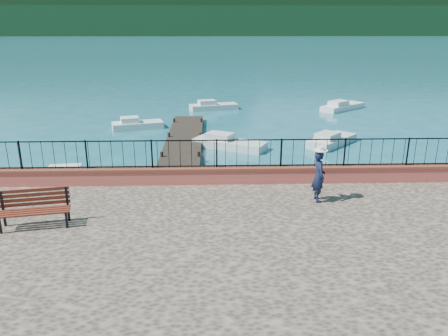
{
  "coord_description": "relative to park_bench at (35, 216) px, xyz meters",
  "views": [
    {
      "loc": [
        -0.52,
        -10.56,
        6.42
      ],
      "look_at": [
        -0.11,
        2.0,
        2.3
      ],
      "focal_mm": 35.0,
      "sensor_mm": 36.0,
      "label": 1
    }
  ],
  "objects": [
    {
      "name": "boat_2",
      "position": [
        11.63,
        12.68,
        -1.1
      ],
      "size": [
        3.38,
        3.45,
        0.8
      ],
      "primitive_type": "cube",
      "rotation": [
        0.0,
        0.0,
        0.81
      ],
      "color": "silver",
      "rests_on": "ground"
    },
    {
      "name": "boat_1",
      "position": [
        5.82,
        12.14,
        -1.1
      ],
      "size": [
        4.17,
        3.0,
        0.8
      ],
      "primitive_type": "cube",
      "rotation": [
        0.0,
        0.0,
        -0.48
      ],
      "color": "silver",
      "rests_on": "ground"
    },
    {
      "name": "companion_hill",
      "position": [
        225.28,
        559.58,
        -1.5
      ],
      "size": [
        448.0,
        384.0,
        180.0
      ],
      "primitive_type": "ellipsoid",
      "color": "#142D23",
      "rests_on": "ground"
    },
    {
      "name": "railing",
      "position": [
        5.28,
        3.28,
        0.75
      ],
      "size": [
        27.0,
        0.05,
        0.95
      ],
      "primitive_type": "cube",
      "color": "black",
      "rests_on": "parapet"
    },
    {
      "name": "person",
      "position": [
        8.08,
        1.57,
        0.51
      ],
      "size": [
        0.43,
        0.62,
        1.62
      ],
      "primitive_type": "imported",
      "rotation": [
        0.0,
        0.0,
        1.64
      ],
      "color": "black",
      "rests_on": "promenade"
    },
    {
      "name": "hat",
      "position": [
        8.08,
        1.57,
        1.38
      ],
      "size": [
        0.44,
        0.44,
        0.12
      ],
      "primitive_type": "cylinder",
      "color": "white",
      "rests_on": "person"
    },
    {
      "name": "far_forest",
      "position": [
        5.28,
        299.58,
        7.5
      ],
      "size": [
        900.0,
        60.0,
        18.0
      ],
      "primitive_type": "cube",
      "color": "black",
      "rests_on": "ground"
    },
    {
      "name": "boat_4",
      "position": [
        5.09,
        23.7,
        -1.1
      ],
      "size": [
        3.97,
        2.22,
        0.8
      ],
      "primitive_type": "cube",
      "rotation": [
        0.0,
        0.0,
        0.26
      ],
      "color": "silver",
      "rests_on": "ground"
    },
    {
      "name": "boat_5",
      "position": [
        15.39,
        23.31,
        -1.1
      ],
      "size": [
        4.13,
        3.72,
        0.8
      ],
      "primitive_type": "cube",
      "rotation": [
        0.0,
        0.0,
        0.69
      ],
      "color": "silver",
      "rests_on": "ground"
    },
    {
      "name": "foothills",
      "position": [
        5.28,
        359.58,
        20.5
      ],
      "size": [
        900.0,
        120.0,
        44.0
      ],
      "primitive_type": "cube",
      "color": "black",
      "rests_on": "ground"
    },
    {
      "name": "dock",
      "position": [
        3.28,
        11.58,
        -1.35
      ],
      "size": [
        2.0,
        16.0,
        0.3
      ],
      "primitive_type": "cube",
      "color": "#2D231C",
      "rests_on": "ground"
    },
    {
      "name": "park_bench",
      "position": [
        0.0,
        0.0,
        0.0
      ],
      "size": [
        1.9,
        0.91,
        1.01
      ],
      "rotation": [
        0.0,
        0.0,
        0.18
      ],
      "color": "black",
      "rests_on": "promenade"
    },
    {
      "name": "boat_3",
      "position": [
        0.04,
        17.12,
        -1.1
      ],
      "size": [
        3.46,
        2.14,
        0.8
      ],
      "primitive_type": "cube",
      "rotation": [
        0.0,
        0.0,
        0.28
      ],
      "color": "silver",
      "rests_on": "ground"
    },
    {
      "name": "boat_0",
      "position": [
        -0.81,
        6.64,
        -1.1
      ],
      "size": [
        3.92,
        1.82,
        0.8
      ],
      "primitive_type": "cube",
      "rotation": [
        0.0,
        0.0,
        0.14
      ],
      "color": "silver",
      "rests_on": "ground"
    },
    {
      "name": "ground",
      "position": [
        5.28,
        -0.42,
        -1.5
      ],
      "size": [
        2000.0,
        2000.0,
        0.0
      ],
      "primitive_type": "plane",
      "color": "#19596B",
      "rests_on": "ground"
    },
    {
      "name": "parapet",
      "position": [
        5.28,
        3.28,
        -0.01
      ],
      "size": [
        28.0,
        0.46,
        0.58
      ],
      "primitive_type": "cube",
      "color": "#BC5444",
      "rests_on": "promenade"
    }
  ]
}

